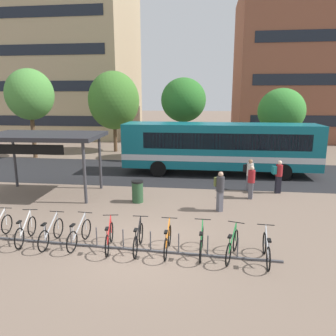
% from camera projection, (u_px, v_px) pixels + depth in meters
% --- Properties ---
extents(ground, '(200.00, 200.00, 0.00)m').
position_uv_depth(ground, '(144.00, 247.00, 10.54)').
color(ground, '#7A6656').
extents(bus_lane_asphalt, '(80.00, 7.20, 0.01)m').
position_uv_depth(bus_lane_asphalt, '(176.00, 172.00, 20.84)').
color(bus_lane_asphalt, '#232326').
rests_on(bus_lane_asphalt, ground).
extents(city_bus, '(12.03, 2.62, 3.20)m').
position_uv_depth(city_bus, '(218.00, 146.00, 20.13)').
color(city_bus, '#0F6070').
rests_on(city_bus, ground).
extents(bike_rack, '(9.95, 0.58, 0.70)m').
position_uv_depth(bike_rack, '(123.00, 247.00, 10.38)').
color(bike_rack, '#47474C').
rests_on(bike_rack, ground).
extents(parked_bicycle_white_1, '(0.52, 1.71, 0.99)m').
position_uv_depth(parked_bicycle_white_1, '(26.00, 231.00, 10.87)').
color(parked_bicycle_white_1, black).
rests_on(parked_bicycle_white_1, ground).
extents(parked_bicycle_silver_2, '(0.52, 1.72, 0.99)m').
position_uv_depth(parked_bicycle_silver_2, '(51.00, 234.00, 10.68)').
color(parked_bicycle_silver_2, black).
rests_on(parked_bicycle_silver_2, ground).
extents(parked_bicycle_silver_3, '(0.52, 1.72, 0.99)m').
position_uv_depth(parked_bicycle_silver_3, '(79.00, 234.00, 10.61)').
color(parked_bicycle_silver_3, black).
rests_on(parked_bicycle_silver_3, ground).
extents(parked_bicycle_red_4, '(0.52, 1.71, 0.99)m').
position_uv_depth(parked_bicycle_red_4, '(109.00, 238.00, 10.36)').
color(parked_bicycle_red_4, black).
rests_on(parked_bicycle_red_4, ground).
extents(parked_bicycle_black_5, '(0.52, 1.72, 0.99)m').
position_uv_depth(parked_bicycle_black_5, '(138.00, 239.00, 10.26)').
color(parked_bicycle_black_5, black).
rests_on(parked_bicycle_black_5, ground).
extents(parked_bicycle_orange_6, '(0.52, 1.72, 0.99)m').
position_uv_depth(parked_bicycle_orange_6, '(168.00, 241.00, 10.11)').
color(parked_bicycle_orange_6, black).
rests_on(parked_bicycle_orange_6, ground).
extents(parked_bicycle_green_7, '(0.52, 1.72, 0.99)m').
position_uv_depth(parked_bicycle_green_7, '(201.00, 243.00, 10.00)').
color(parked_bicycle_green_7, black).
rests_on(parked_bicycle_green_7, ground).
extents(parked_bicycle_green_8, '(0.65, 1.67, 0.99)m').
position_uv_depth(parked_bicycle_green_8, '(232.00, 246.00, 9.78)').
color(parked_bicycle_green_8, black).
rests_on(parked_bicycle_green_8, ground).
extents(parked_bicycle_silver_9, '(0.52, 1.72, 0.99)m').
position_uv_depth(parked_bicycle_silver_9, '(266.00, 250.00, 9.55)').
color(parked_bicycle_silver_9, black).
rests_on(parked_bicycle_silver_9, ground).
extents(transit_shelter, '(5.66, 3.49, 3.08)m').
position_uv_depth(transit_shelter, '(44.00, 138.00, 15.61)').
color(transit_shelter, '#38383D').
rests_on(transit_shelter, ground).
extents(commuter_teal_pack_0, '(0.57, 0.39, 1.71)m').
position_uv_depth(commuter_teal_pack_0, '(278.00, 174.00, 16.23)').
color(commuter_teal_pack_0, black).
rests_on(commuter_teal_pack_0, ground).
extents(commuter_black_pack_1, '(0.59, 0.58, 1.69)m').
position_uv_depth(commuter_black_pack_1, '(249.00, 173.00, 16.61)').
color(commuter_black_pack_1, '#565660').
rests_on(commuter_black_pack_1, ground).
extents(commuter_olive_pack_2, '(0.51, 0.60, 1.76)m').
position_uv_depth(commuter_olive_pack_2, '(220.00, 188.00, 13.68)').
color(commuter_olive_pack_2, '#565660').
rests_on(commuter_olive_pack_2, ground).
extents(commuter_olive_pack_3, '(0.42, 0.58, 1.63)m').
position_uv_depth(commuter_olive_pack_3, '(251.00, 180.00, 15.39)').
color(commuter_olive_pack_3, '#565660').
rests_on(commuter_olive_pack_3, ground).
extents(trash_bin, '(0.55, 0.55, 1.03)m').
position_uv_depth(trash_bin, '(138.00, 191.00, 14.94)').
color(trash_bin, '#284C2D').
rests_on(trash_bin, ground).
extents(street_tree_0, '(3.44, 3.44, 6.26)m').
position_uv_depth(street_tree_0, '(183.00, 100.00, 24.56)').
color(street_tree_0, brown).
rests_on(street_tree_0, ground).
extents(street_tree_1, '(4.42, 4.42, 7.00)m').
position_uv_depth(street_tree_1, '(114.00, 101.00, 27.86)').
color(street_tree_1, brown).
rests_on(street_tree_1, ground).
extents(street_tree_2, '(3.57, 3.57, 5.48)m').
position_uv_depth(street_tree_2, '(281.00, 111.00, 24.65)').
color(street_tree_2, brown).
rests_on(street_tree_2, ground).
extents(street_tree_3, '(3.66, 3.66, 6.96)m').
position_uv_depth(street_tree_3, '(30.00, 95.00, 24.87)').
color(street_tree_3, brown).
rests_on(street_tree_3, ground).
extents(building_left_wing, '(17.08, 13.33, 18.51)m').
position_uv_depth(building_left_wing, '(64.00, 60.00, 40.09)').
color(building_left_wing, tan).
rests_on(building_left_wing, ground).
extents(building_right_wing, '(18.16, 12.23, 16.17)m').
position_uv_depth(building_right_wing, '(318.00, 67.00, 36.57)').
color(building_right_wing, brown).
rests_on(building_right_wing, ground).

